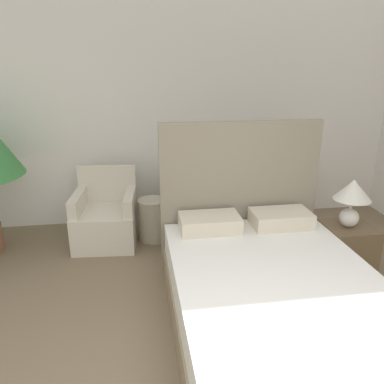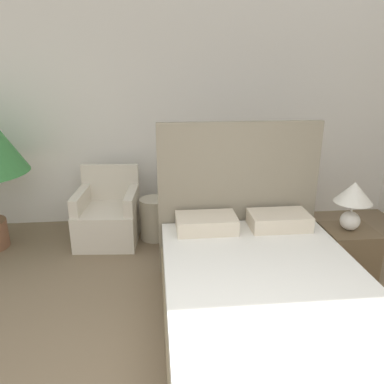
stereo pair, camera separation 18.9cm
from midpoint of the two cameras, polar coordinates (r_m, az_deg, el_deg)
wall_back at (r=4.76m, az=-1.23°, el=12.64°), size 10.00×0.06×2.90m
bed at (r=2.98m, az=12.82°, el=-15.56°), size 1.53×2.19×1.48m
armchair_near_window_left at (r=4.44m, az=-11.49°, el=-4.04°), size 0.73×0.73×0.84m
armchair_near_window_right at (r=4.45m, az=2.40°, el=-3.58°), size 0.76×0.77×0.84m
nightstand at (r=4.02m, az=23.79°, el=-8.34°), size 0.47×0.44×0.48m
table_lamp at (r=3.81m, az=24.67°, el=-0.88°), size 0.35×0.35×0.47m
side_table at (r=4.43m, az=-4.52°, el=-4.08°), size 0.34×0.34×0.49m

